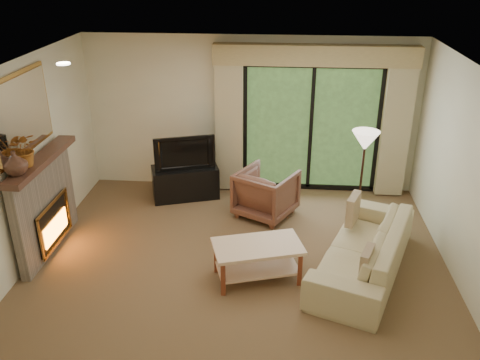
# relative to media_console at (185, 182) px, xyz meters

# --- Properties ---
(floor) EXTENTS (5.50, 5.50, 0.00)m
(floor) POSITION_rel_media_console_xyz_m (1.05, -1.95, -0.27)
(floor) COLOR brown
(floor) RESTS_ON ground
(ceiling) EXTENTS (5.50, 5.50, 0.00)m
(ceiling) POSITION_rel_media_console_xyz_m (1.05, -1.95, 2.33)
(ceiling) COLOR silver
(ceiling) RESTS_ON ground
(wall_back) EXTENTS (5.00, 0.00, 5.00)m
(wall_back) POSITION_rel_media_console_xyz_m (1.05, 0.55, 1.03)
(wall_back) COLOR beige
(wall_back) RESTS_ON ground
(wall_front) EXTENTS (5.00, 0.00, 5.00)m
(wall_front) POSITION_rel_media_console_xyz_m (1.05, -4.45, 1.03)
(wall_front) COLOR beige
(wall_front) RESTS_ON ground
(wall_left) EXTENTS (0.00, 5.00, 5.00)m
(wall_left) POSITION_rel_media_console_xyz_m (-1.70, -1.95, 1.03)
(wall_left) COLOR beige
(wall_left) RESTS_ON ground
(wall_right) EXTENTS (0.00, 5.00, 5.00)m
(wall_right) POSITION_rel_media_console_xyz_m (3.80, -1.95, 1.03)
(wall_right) COLOR beige
(wall_right) RESTS_ON ground
(fireplace) EXTENTS (0.24, 1.70, 1.37)m
(fireplace) POSITION_rel_media_console_xyz_m (-1.58, -1.75, 0.42)
(fireplace) COLOR #75695C
(fireplace) RESTS_ON floor
(mirror) EXTENTS (0.07, 1.45, 1.02)m
(mirror) POSITION_rel_media_console_xyz_m (-1.66, -1.75, 1.68)
(mirror) COLOR tan
(mirror) RESTS_ON wall_left
(sliding_door) EXTENTS (2.26, 0.10, 2.16)m
(sliding_door) POSITION_rel_media_console_xyz_m (2.05, 0.50, 0.83)
(sliding_door) COLOR black
(sliding_door) RESTS_ON floor
(curtain_left) EXTENTS (0.45, 0.18, 2.35)m
(curtain_left) POSITION_rel_media_console_xyz_m (0.70, 0.39, 0.93)
(curtain_left) COLOR tan
(curtain_left) RESTS_ON floor
(curtain_right) EXTENTS (0.45, 0.18, 2.35)m
(curtain_right) POSITION_rel_media_console_xyz_m (3.40, 0.39, 0.93)
(curtain_right) COLOR tan
(curtain_right) RESTS_ON floor
(cornice) EXTENTS (3.20, 0.24, 0.32)m
(cornice) POSITION_rel_media_console_xyz_m (2.05, 0.41, 2.05)
(cornice) COLOR tan
(cornice) RESTS_ON wall_back
(media_console) EXTENTS (1.17, 0.79, 0.54)m
(media_console) POSITION_rel_media_console_xyz_m (0.00, 0.00, 0.00)
(media_console) COLOR black
(media_console) RESTS_ON floor
(tv) EXTENTS (0.98, 0.43, 0.57)m
(tv) POSITION_rel_media_console_xyz_m (0.00, 0.00, 0.55)
(tv) COLOR black
(tv) RESTS_ON media_console
(armchair) EXTENTS (1.09, 1.10, 0.75)m
(armchair) POSITION_rel_media_console_xyz_m (1.37, -0.52, 0.11)
(armchair) COLOR brown
(armchair) RESTS_ON floor
(sofa) EXTENTS (1.64, 2.44, 0.66)m
(sofa) POSITION_rel_media_console_xyz_m (2.66, -1.95, 0.06)
(sofa) COLOR tan
(sofa) RESTS_ON floor
(pillow_near) EXTENTS (0.21, 0.37, 0.36)m
(pillow_near) POSITION_rel_media_console_xyz_m (2.59, -2.61, 0.28)
(pillow_near) COLOR brown
(pillow_near) RESTS_ON sofa
(pillow_far) EXTENTS (0.25, 0.42, 0.41)m
(pillow_far) POSITION_rel_media_console_xyz_m (2.59, -1.30, 0.29)
(pillow_far) COLOR brown
(pillow_far) RESTS_ON sofa
(coffee_table) EXTENTS (1.22, 0.89, 0.49)m
(coffee_table) POSITION_rel_media_console_xyz_m (1.32, -2.22, -0.02)
(coffee_table) COLOR beige
(coffee_table) RESTS_ON floor
(floor_lamp) EXTENTS (0.47, 0.47, 1.47)m
(floor_lamp) POSITION_rel_media_console_xyz_m (2.76, -0.67, 0.47)
(floor_lamp) COLOR beige
(floor_lamp) RESTS_ON floor
(vase) EXTENTS (0.31, 0.31, 0.30)m
(vase) POSITION_rel_media_console_xyz_m (-1.56, -2.30, 1.25)
(vase) COLOR #4C2E22
(vase) RESTS_ON fireplace
(branches) EXTENTS (0.48, 0.44, 0.45)m
(branches) POSITION_rel_media_console_xyz_m (-1.56, -2.05, 1.33)
(branches) COLOR #96551B
(branches) RESTS_ON fireplace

